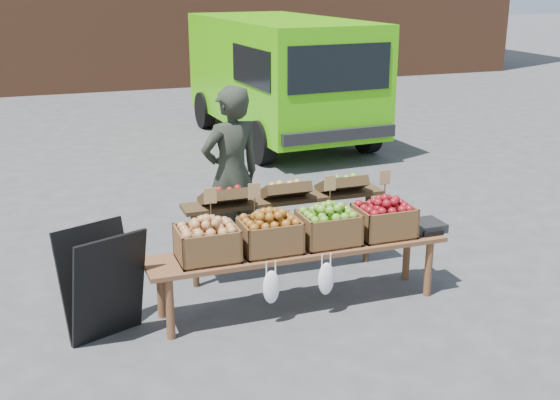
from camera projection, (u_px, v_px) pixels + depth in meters
name	position (u px, v px, depth m)	size (l,w,h in m)	color
ground	(285.00, 312.00, 6.20)	(80.00, 80.00, 0.00)	#454547
delivery_van	(280.00, 80.00, 12.38)	(2.18, 4.76, 2.13)	#47C209
vendor	(231.00, 175.00, 7.09)	(0.66, 0.44, 1.82)	#242A21
chalkboard_sign	(103.00, 283.00, 5.66)	(0.62, 0.34, 0.94)	black
back_table	(285.00, 224.00, 6.84)	(2.10, 0.44, 1.04)	#3D2C18
display_bench	(299.00, 277.00, 6.23)	(2.70, 0.56, 0.57)	brown
crate_golden_apples	(207.00, 244.00, 5.83)	(0.50, 0.40, 0.28)	#AE9040
crate_russet_pears	(270.00, 236.00, 6.01)	(0.50, 0.40, 0.28)	brown
crate_red_apples	(328.00, 228.00, 6.19)	(0.50, 0.40, 0.28)	#40780D
crate_green_apples	(384.00, 221.00, 6.37)	(0.50, 0.40, 0.28)	#6C0609
weighing_scale	(424.00, 226.00, 6.53)	(0.34, 0.30, 0.08)	black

